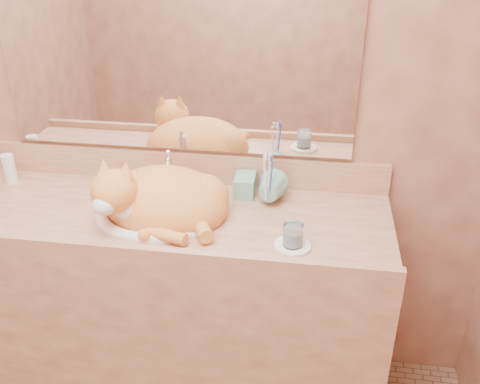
# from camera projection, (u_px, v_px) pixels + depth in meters

# --- Properties ---
(wall_back) EXTENTS (2.40, 0.02, 2.50)m
(wall_back) POSITION_uv_depth(u_px,v_px,m) (177.00, 81.00, 1.94)
(wall_back) COLOR brown
(wall_back) RESTS_ON ground
(vanity_counter) EXTENTS (1.60, 0.55, 0.85)m
(vanity_counter) POSITION_uv_depth(u_px,v_px,m) (171.00, 307.00, 2.09)
(vanity_counter) COLOR #8F5B40
(vanity_counter) RESTS_ON floor
(mirror) EXTENTS (1.30, 0.02, 0.80)m
(mirror) POSITION_uv_depth(u_px,v_px,m) (174.00, 43.00, 1.87)
(mirror) COLOR white
(mirror) RESTS_ON wall_back
(sink_basin) EXTENTS (0.47, 0.40, 0.14)m
(sink_basin) POSITION_uv_depth(u_px,v_px,m) (157.00, 199.00, 1.84)
(sink_basin) COLOR white
(sink_basin) RESTS_ON vanity_counter
(faucet) EXTENTS (0.06, 0.12, 0.16)m
(faucet) POSITION_uv_depth(u_px,v_px,m) (169.00, 175.00, 1.98)
(faucet) COLOR silver
(faucet) RESTS_ON vanity_counter
(cat) EXTENTS (0.48, 0.40, 0.24)m
(cat) POSITION_uv_depth(u_px,v_px,m) (159.00, 198.00, 1.83)
(cat) COLOR orange
(cat) RESTS_ON sink_basin
(soap_dispenser) EXTENTS (0.08, 0.08, 0.17)m
(soap_dispenser) POSITION_uv_depth(u_px,v_px,m) (243.00, 180.00, 1.93)
(soap_dispenser) COLOR #6AAA96
(soap_dispenser) RESTS_ON vanity_counter
(toothbrush_cup) EXTENTS (0.13, 0.13, 0.10)m
(toothbrush_cup) POSITION_uv_depth(u_px,v_px,m) (268.00, 196.00, 1.90)
(toothbrush_cup) COLOR #6AAA96
(toothbrush_cup) RESTS_ON vanity_counter
(toothbrushes) EXTENTS (0.03, 0.03, 0.21)m
(toothbrushes) POSITION_uv_depth(u_px,v_px,m) (268.00, 177.00, 1.86)
(toothbrushes) COLOR white
(toothbrushes) RESTS_ON toothbrush_cup
(saucer) EXTENTS (0.12, 0.12, 0.01)m
(saucer) POSITION_uv_depth(u_px,v_px,m) (292.00, 246.00, 1.70)
(saucer) COLOR white
(saucer) RESTS_ON vanity_counter
(water_glass) EXTENTS (0.06, 0.06, 0.07)m
(water_glass) POSITION_uv_depth(u_px,v_px,m) (293.00, 235.00, 1.68)
(water_glass) COLOR white
(water_glass) RESTS_ON saucer
(lotion_bottle) EXTENTS (0.05, 0.05, 0.11)m
(lotion_bottle) POSITION_uv_depth(u_px,v_px,m) (9.00, 168.00, 2.09)
(lotion_bottle) COLOR white
(lotion_bottle) RESTS_ON vanity_counter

